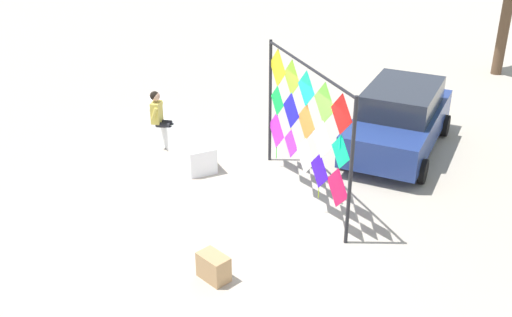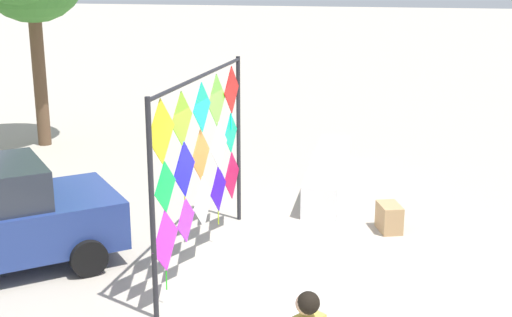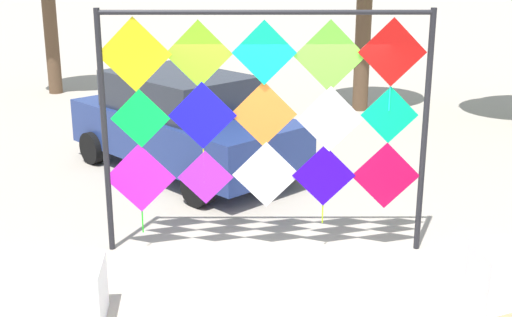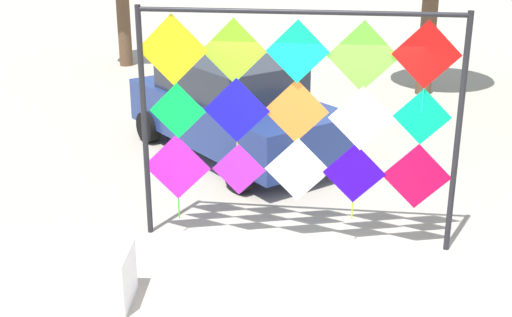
% 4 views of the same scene
% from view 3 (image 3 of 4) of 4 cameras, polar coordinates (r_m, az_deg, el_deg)
% --- Properties ---
extents(ground, '(120.00, 120.00, 0.00)m').
position_cam_3_polar(ground, '(7.51, 2.74, -11.05)').
color(ground, '#ADA393').
extents(kite_display_rack, '(3.80, 0.38, 2.90)m').
position_cam_3_polar(kite_display_rack, '(7.95, 0.65, 4.08)').
color(kite_display_rack, '#232328').
rests_on(kite_display_rack, ground).
extents(parked_car, '(3.97, 4.33, 1.60)m').
position_cam_3_polar(parked_car, '(11.26, -6.07, 3.00)').
color(parked_car, navy).
rests_on(parked_car, ground).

